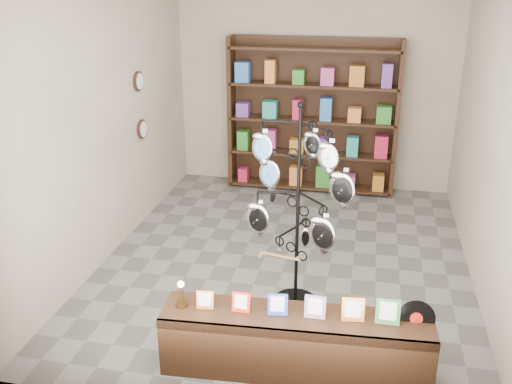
% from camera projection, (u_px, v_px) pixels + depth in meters
% --- Properties ---
extents(ground, '(5.00, 5.00, 0.00)m').
position_uv_depth(ground, '(286.00, 259.00, 6.47)').
color(ground, slate).
rests_on(ground, ground).
extents(room_envelope, '(5.00, 5.00, 5.00)m').
position_uv_depth(room_envelope, '(290.00, 98.00, 5.80)').
color(room_envelope, beige).
rests_on(room_envelope, ground).
extents(display_tree, '(1.07, 1.05, 2.01)m').
position_uv_depth(display_tree, '(298.00, 192.00, 5.22)').
color(display_tree, black).
rests_on(display_tree, ground).
extents(front_shelf, '(2.17, 0.56, 0.76)m').
position_uv_depth(front_shelf, '(295.00, 343.00, 4.59)').
color(front_shelf, black).
rests_on(front_shelf, ground).
extents(back_shelving, '(2.42, 0.36, 2.20)m').
position_uv_depth(back_shelving, '(312.00, 121.00, 8.19)').
color(back_shelving, black).
rests_on(back_shelving, ground).
extents(wall_clocks, '(0.03, 0.24, 0.84)m').
position_uv_depth(wall_clocks, '(140.00, 105.00, 7.02)').
color(wall_clocks, black).
rests_on(wall_clocks, ground).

